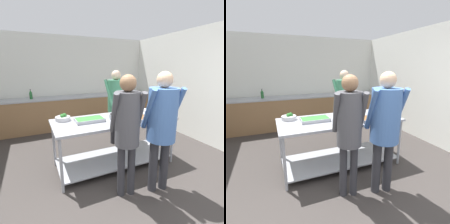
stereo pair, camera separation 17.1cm
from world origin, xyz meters
TOP-DOWN VIEW (x-y plane):
  - wall_rear at (0.00, 4.38)m, footprint 4.89×0.06m
  - wall_right at (2.41, 2.19)m, footprint 0.06×4.50m
  - back_counter at (-0.00, 4.01)m, footprint 4.73×0.65m
  - serving_counter at (0.06, 1.54)m, footprint 2.12×0.89m
  - broccoli_bowl at (-0.78, 1.81)m, footprint 0.25×0.25m
  - serving_tray_roast at (-0.39, 1.58)m, footprint 0.48×0.28m
  - sauce_pan at (0.08, 1.52)m, footprint 0.38×0.24m
  - serving_tray_vegetables at (0.53, 1.27)m, footprint 0.46×0.29m
  - plate_stack at (0.91, 1.75)m, footprint 0.23×0.23m
  - guest_serving_left at (-0.15, 0.74)m, footprint 0.48×0.40m
  - guest_serving_right at (0.33, 0.64)m, footprint 0.53×0.40m
  - cook_behind_counter at (0.51, 2.40)m, footprint 0.53×0.42m
  - water_bottle at (-1.24, 4.01)m, footprint 0.07×0.07m

SIDE VIEW (x-z plane):
  - back_counter at x=0.00m, z-range 0.00..0.92m
  - serving_counter at x=0.06m, z-range 0.15..1.03m
  - plate_stack at x=0.91m, z-range 0.87..0.91m
  - serving_tray_roast at x=-0.39m, z-range 0.87..0.93m
  - serving_tray_vegetables at x=0.53m, z-range 0.87..0.93m
  - broccoli_bowl at x=-0.78m, z-range 0.86..0.98m
  - sauce_pan at x=0.08m, z-range 0.88..0.97m
  - water_bottle at x=-1.24m, z-range 0.91..1.16m
  - cook_behind_counter at x=0.51m, z-range 0.19..1.89m
  - guest_serving_left at x=-0.15m, z-range 0.21..1.88m
  - guest_serving_right at x=0.33m, z-range 0.20..1.90m
  - wall_right at x=2.41m, z-range 0.00..2.65m
  - wall_rear at x=0.00m, z-range 0.00..2.65m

